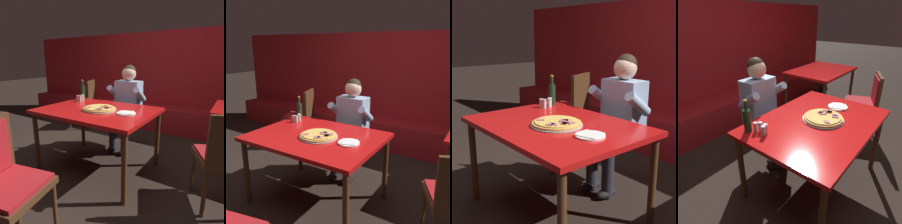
{
  "view_description": "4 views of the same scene",
  "coord_description": "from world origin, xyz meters",
  "views": [
    {
      "loc": [
        1.39,
        -1.88,
        1.34
      ],
      "look_at": [
        0.14,
        0.11,
        0.73
      ],
      "focal_mm": 32.0,
      "sensor_mm": 36.0,
      "label": 1
    },
    {
      "loc": [
        1.49,
        -1.97,
        1.69
      ],
      "look_at": [
        0.15,
        0.19,
        1.0
      ],
      "focal_mm": 40.0,
      "sensor_mm": 36.0,
      "label": 2
    },
    {
      "loc": [
        1.85,
        -1.43,
        1.45
      ],
      "look_at": [
        -0.15,
        0.21,
        0.8
      ],
      "focal_mm": 50.0,
      "sensor_mm": 36.0,
      "label": 3
    },
    {
      "loc": [
        -1.49,
        -0.84,
        1.68
      ],
      "look_at": [
        -0.02,
        0.31,
        0.78
      ],
      "focal_mm": 32.0,
      "sensor_mm": 36.0,
      "label": 4
    }
  ],
  "objects": [
    {
      "name": "ground_plane",
      "position": [
        0.0,
        0.0,
        0.0
      ],
      "size": [
        24.0,
        24.0,
        0.0
      ],
      "primitive_type": "plane",
      "color": "black"
    },
    {
      "name": "booth_wall_panel",
      "position": [
        0.0,
        2.18,
        0.95
      ],
      "size": [
        6.8,
        0.16,
        1.9
      ],
      "primitive_type": "cube",
      "color": "#A3191E",
      "rests_on": "ground_plane"
    },
    {
      "name": "booth_bench",
      "position": [
        0.0,
        1.86,
        0.23
      ],
      "size": [
        6.46,
        0.48,
        0.46
      ],
      "primitive_type": "cube",
      "color": "#A3191E",
      "rests_on": "ground_plane"
    },
    {
      "name": "main_dining_table",
      "position": [
        0.0,
        0.0,
        0.69
      ],
      "size": [
        1.35,
        0.99,
        0.77
      ],
      "color": "#4C2D19",
      "rests_on": "ground_plane"
    },
    {
      "name": "pizza",
      "position": [
        0.06,
        -0.03,
        0.79
      ],
      "size": [
        0.4,
        0.4,
        0.05
      ],
      "color": "#9E9EA3",
      "rests_on": "main_dining_table"
    },
    {
      "name": "plate_white_paper",
      "position": [
        0.4,
        -0.02,
        0.78
      ],
      "size": [
        0.21,
        0.21,
        0.02
      ],
      "color": "white",
      "rests_on": "main_dining_table"
    },
    {
      "name": "beer_bottle",
      "position": [
        -0.54,
        0.37,
        0.88
      ],
      "size": [
        0.07,
        0.07,
        0.29
      ],
      "color": "#19381E",
      "rests_on": "main_dining_table"
    },
    {
      "name": "shaker_oregano",
      "position": [
        -0.47,
        0.29,
        0.81
      ],
      "size": [
        0.04,
        0.04,
        0.09
      ],
      "color": "silver",
      "rests_on": "main_dining_table"
    },
    {
      "name": "shaker_parmesan",
      "position": [
        -0.5,
        0.32,
        0.81
      ],
      "size": [
        0.04,
        0.04,
        0.09
      ],
      "color": "silver",
      "rests_on": "main_dining_table"
    },
    {
      "name": "shaker_red_pepper_flakes",
      "position": [
        -0.5,
        0.22,
        0.81
      ],
      "size": [
        0.04,
        0.04,
        0.09
      ],
      "color": "silver",
      "rests_on": "main_dining_table"
    },
    {
      "name": "shaker_black_pepper",
      "position": [
        -0.47,
        0.23,
        0.81
      ],
      "size": [
        0.04,
        0.04,
        0.09
      ],
      "color": "silver",
      "rests_on": "main_dining_table"
    },
    {
      "name": "diner_seated_blue_shirt",
      "position": [
        0.0,
        0.72,
        0.71
      ],
      "size": [
        0.53,
        0.53,
        1.27
      ],
      "color": "black",
      "rests_on": "ground_plane"
    },
    {
      "name": "dining_chair_near_right",
      "position": [
        -1.19,
        1.19,
        0.56
      ],
      "size": [
        0.57,
        0.57,
        0.95
      ],
      "color": "#4C2D19",
      "rests_on": "ground_plane"
    }
  ]
}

